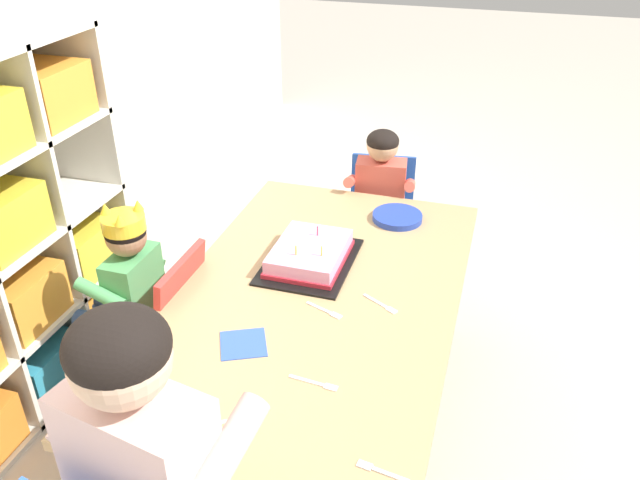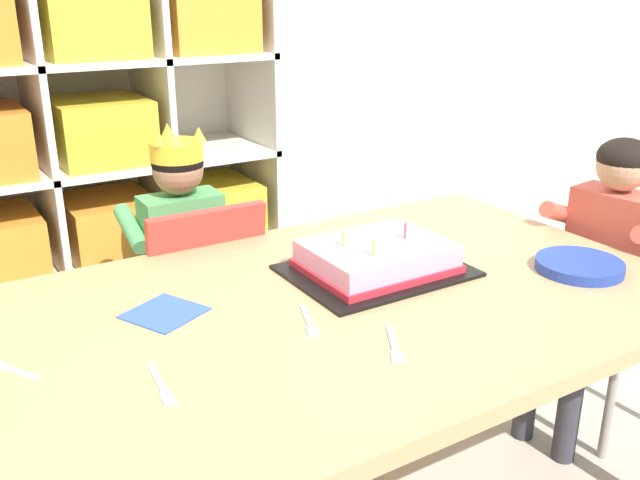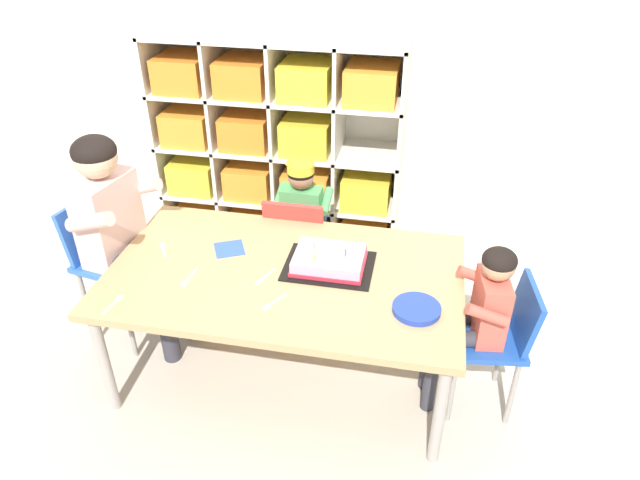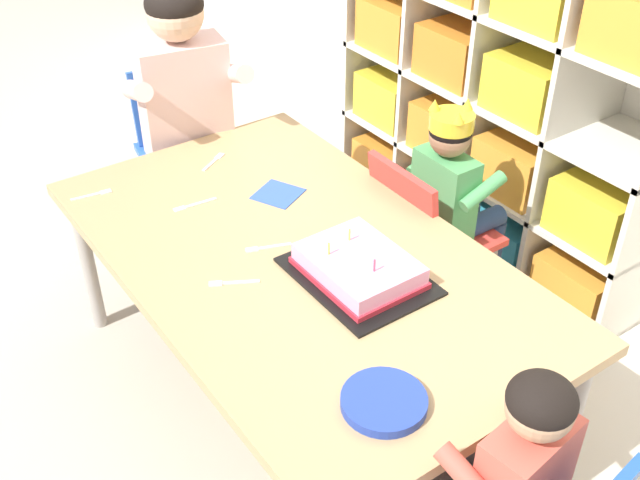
% 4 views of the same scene
% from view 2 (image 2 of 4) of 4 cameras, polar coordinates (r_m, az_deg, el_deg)
% --- Properties ---
extents(storage_cubby_shelf, '(1.44, 0.40, 1.28)m').
position_cam_2_polar(storage_cubby_shelf, '(2.28, -22.26, 4.32)').
color(storage_cubby_shelf, silver).
rests_on(storage_cubby_shelf, ground).
extents(activity_table, '(1.52, 0.89, 0.57)m').
position_cam_2_polar(activity_table, '(1.41, 0.41, -6.79)').
color(activity_table, tan).
rests_on(activity_table, ground).
extents(classroom_chair_blue, '(0.33, 0.36, 0.66)m').
position_cam_2_polar(classroom_chair_blue, '(1.89, -10.17, -4.56)').
color(classroom_chair_blue, red).
rests_on(classroom_chair_blue, ground).
extents(child_with_crown, '(0.30, 0.31, 0.83)m').
position_cam_2_polar(child_with_crown, '(1.94, -11.65, 0.18)').
color(child_with_crown, '#4C9E5B').
rests_on(child_with_crown, ground).
extents(classroom_chair_guest_side, '(0.36, 0.35, 0.63)m').
position_cam_2_polar(classroom_chair_guest_side, '(2.05, 22.99, -3.78)').
color(classroom_chair_guest_side, '#1E4CA8').
rests_on(classroom_chair_guest_side, ground).
extents(guest_at_table_side, '(0.31, 0.31, 0.81)m').
position_cam_2_polar(guest_at_table_side, '(1.92, 22.09, -1.03)').
color(guest_at_table_side, '#D15647').
rests_on(guest_at_table_side, ground).
extents(birthday_cake_on_tray, '(0.38, 0.29, 0.11)m').
position_cam_2_polar(birthday_cake_on_tray, '(1.53, 4.68, -1.65)').
color(birthday_cake_on_tray, black).
rests_on(birthday_cake_on_tray, activity_table).
extents(paper_plate_stack, '(0.19, 0.19, 0.02)m').
position_cam_2_polar(paper_plate_stack, '(1.65, 20.56, -1.99)').
color(paper_plate_stack, '#233DA3').
rests_on(paper_plate_stack, activity_table).
extents(paper_napkin_square, '(0.17, 0.17, 0.00)m').
position_cam_2_polar(paper_napkin_square, '(1.38, -12.67, -5.87)').
color(paper_napkin_square, '#3356B7').
rests_on(paper_napkin_square, activity_table).
extents(fork_near_cake_tray, '(0.08, 0.11, 0.00)m').
position_cam_2_polar(fork_near_cake_tray, '(1.28, -24.38, -9.57)').
color(fork_near_cake_tray, white).
rests_on(fork_near_cake_tray, activity_table).
extents(fork_scattered_mid_table, '(0.06, 0.13, 0.00)m').
position_cam_2_polar(fork_scattered_mid_table, '(1.31, -0.92, -6.80)').
color(fork_scattered_mid_table, white).
rests_on(fork_scattered_mid_table, activity_table).
extents(fork_at_table_front_edge, '(0.03, 0.14, 0.00)m').
position_cam_2_polar(fork_at_table_front_edge, '(1.15, -12.95, -11.59)').
color(fork_at_table_front_edge, white).
rests_on(fork_at_table_front_edge, activity_table).
extents(fork_near_child_seat, '(0.08, 0.12, 0.00)m').
position_cam_2_polar(fork_near_child_seat, '(1.24, 6.11, -8.68)').
color(fork_near_child_seat, white).
rests_on(fork_near_child_seat, activity_table).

